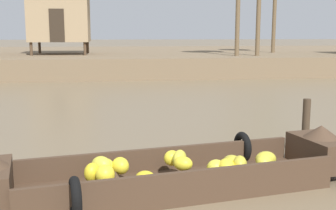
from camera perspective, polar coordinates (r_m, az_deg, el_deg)
The scene contains 5 objects.
ground_plane at distance 11.85m, azimuth -2.44°, elevation -1.35°, with size 300.00×300.00×0.00m, color #726047.
riverbank_strip at distance 30.42m, azimuth -5.64°, elevation 6.28°, with size 160.00×20.00×1.04m, color #756047.
banana_boat at distance 6.21m, azimuth 0.89°, elevation -8.97°, with size 5.70×2.49×0.79m.
stilt_house_mid_right at distance 25.90m, azimuth -14.30°, elevation 11.58°, with size 4.01×3.71×4.39m.
mooring_post at distance 8.29m, azimuth 17.97°, elevation -2.83°, with size 0.14×0.14×1.06m, color #423323.
Camera 1 is at (-1.03, -1.59, 2.24)m, focal length 45.47 mm.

